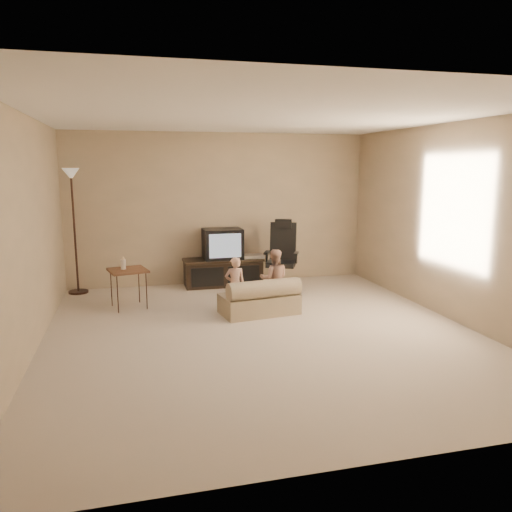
# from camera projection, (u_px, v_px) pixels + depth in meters

# --- Properties ---
(floor) EXTENTS (5.50, 5.50, 0.00)m
(floor) POSITION_uv_depth(u_px,v_px,m) (262.00, 333.00, 5.92)
(floor) COLOR beige
(floor) RESTS_ON ground
(room_shell) EXTENTS (5.50, 5.50, 5.50)m
(room_shell) POSITION_uv_depth(u_px,v_px,m) (262.00, 205.00, 5.66)
(room_shell) COLOR white
(room_shell) RESTS_ON floor
(tv_stand) EXTENTS (1.33, 0.49, 0.95)m
(tv_stand) POSITION_uv_depth(u_px,v_px,m) (223.00, 262.00, 8.23)
(tv_stand) COLOR black
(tv_stand) RESTS_ON floor
(office_chair) EXTENTS (0.68, 0.69, 1.11)m
(office_chair) POSITION_uv_depth(u_px,v_px,m) (282.00, 264.00, 8.04)
(office_chair) COLOR black
(office_chair) RESTS_ON floor
(side_table) EXTENTS (0.60, 0.60, 0.74)m
(side_table) POSITION_uv_depth(u_px,v_px,m) (127.00, 271.00, 6.90)
(side_table) COLOR brown
(side_table) RESTS_ON floor
(floor_lamp) EXTENTS (0.30, 0.30, 1.93)m
(floor_lamp) POSITION_uv_depth(u_px,v_px,m) (73.00, 203.00, 7.56)
(floor_lamp) COLOR black
(floor_lamp) RESTS_ON floor
(child_sofa) EXTENTS (1.08, 0.71, 0.49)m
(child_sofa) POSITION_uv_depth(u_px,v_px,m) (261.00, 300.00, 6.64)
(child_sofa) COLOR tan
(child_sofa) RESTS_ON floor
(toddler_left) EXTENTS (0.28, 0.21, 0.76)m
(toddler_left) POSITION_uv_depth(u_px,v_px,m) (235.00, 285.00, 6.71)
(toddler_left) COLOR tan
(toddler_left) RESTS_ON floor
(toddler_right) EXTENTS (0.43, 0.29, 0.83)m
(toddler_right) POSITION_uv_depth(u_px,v_px,m) (274.00, 279.00, 6.91)
(toddler_right) COLOR tan
(toddler_right) RESTS_ON floor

